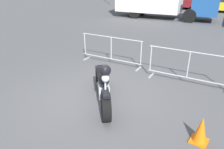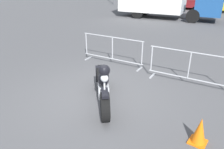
{
  "view_description": "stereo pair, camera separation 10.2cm",
  "coord_description": "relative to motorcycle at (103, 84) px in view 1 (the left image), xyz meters",
  "views": [
    {
      "loc": [
        3.43,
        -4.12,
        3.11
      ],
      "look_at": [
        0.26,
        0.32,
        0.65
      ],
      "focal_mm": 35.0,
      "sensor_mm": 36.0,
      "label": 1
    },
    {
      "loc": [
        3.51,
        -4.06,
        3.11
      ],
      "look_at": [
        0.26,
        0.32,
        0.65
      ],
      "focal_mm": 35.0,
      "sensor_mm": 36.0,
      "label": 2
    }
  ],
  "objects": [
    {
      "name": "crowd_barrier_near",
      "position": [
        -1.46,
        2.39,
        0.04
      ],
      "size": [
        2.52,
        0.7,
        1.07
      ],
      "rotation": [
        0.0,
        0.0,
        0.11
      ],
      "color": "#9EA0A5",
      "rests_on": "ground"
    },
    {
      "name": "motorcycle",
      "position": [
        0.0,
        0.0,
        0.0
      ],
      "size": [
        1.75,
        1.92,
        1.36
      ],
      "rotation": [
        0.0,
        0.0,
        -0.84
      ],
      "color": "black",
      "rests_on": "ground"
    },
    {
      "name": "crowd_barrier_far",
      "position": [
        1.46,
        2.39,
        0.04
      ],
      "size": [
        2.52,
        0.7,
        1.07
      ],
      "rotation": [
        0.0,
        0.0,
        0.11
      ],
      "color": "#9EA0A5",
      "rests_on": "ground"
    },
    {
      "name": "ground_plane",
      "position": [
        -0.26,
        0.08,
        -0.52
      ],
      "size": [
        120.0,
        120.0,
        0.0
      ],
      "primitive_type": "plane",
      "color": "#4C4C4F"
    },
    {
      "name": "traffic_cone",
      "position": [
        2.57,
        -0.12,
        -0.23
      ],
      "size": [
        0.34,
        0.34,
        0.59
      ],
      "color": "orange",
      "rests_on": "ground"
    },
    {
      "name": "parked_car_maroon",
      "position": [
        -4.26,
        20.69,
        0.21
      ],
      "size": [
        1.97,
        4.32,
        1.44
      ],
      "rotation": [
        0.0,
        0.0,
        1.63
      ],
      "color": "maroon",
      "rests_on": "ground"
    },
    {
      "name": "parked_car_yellow",
      "position": [
        -1.15,
        20.46,
        0.17
      ],
      "size": [
        1.85,
        4.06,
        1.35
      ],
      "rotation": [
        0.0,
        0.0,
        1.63
      ],
      "color": "yellow",
      "rests_on": "ground"
    }
  ]
}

